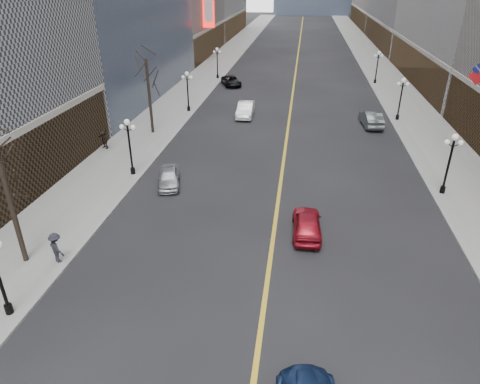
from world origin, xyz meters
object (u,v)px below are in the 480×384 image
(streetlamp_east_2, at_px, (401,95))
(car_sb_far, at_px, (371,119))
(streetlamp_east_1, at_px, (450,158))
(car_sb_mid, at_px, (307,223))
(streetlamp_west_2, at_px, (188,87))
(streetlamp_west_3, at_px, (217,60))
(car_nb_far, at_px, (231,81))
(car_nb_near, at_px, (169,177))
(streetlamp_east_3, at_px, (377,64))
(streetlamp_west_1, at_px, (129,141))
(car_nb_mid, at_px, (245,109))

(streetlamp_east_2, bearing_deg, car_sb_far, -143.68)
(streetlamp_east_1, xyz_separation_m, streetlamp_east_2, (0.00, 18.00, 0.00))
(car_sb_mid, bearing_deg, car_sb_far, -108.49)
(streetlamp_west_2, height_order, streetlamp_west_3, same)
(car_nb_far, bearing_deg, car_nb_near, -110.71)
(streetlamp_east_3, relative_size, streetlamp_west_2, 1.00)
(streetlamp_west_3, height_order, car_nb_near, streetlamp_west_3)
(streetlamp_east_2, height_order, car_sb_far, streetlamp_east_2)
(car_sb_mid, xyz_separation_m, car_sb_far, (6.64, 22.47, 0.07))
(streetlamp_east_3, bearing_deg, streetlamp_west_1, -123.25)
(car_sb_mid, bearing_deg, car_nb_near, -29.70)
(streetlamp_west_1, distance_m, car_nb_near, 4.27)
(streetlamp_east_1, bearing_deg, car_sb_far, 101.38)
(streetlamp_west_2, height_order, car_nb_mid, streetlamp_west_2)
(car_nb_near, distance_m, car_nb_mid, 18.85)
(streetlamp_west_3, height_order, car_sb_mid, streetlamp_west_3)
(streetlamp_west_2, distance_m, streetlamp_west_3, 18.00)
(streetlamp_west_2, height_order, car_sb_mid, streetlamp_west_2)
(streetlamp_east_1, bearing_deg, streetlamp_west_2, 142.67)
(streetlamp_east_3, relative_size, streetlamp_west_3, 1.00)
(streetlamp_west_2, xyz_separation_m, streetlamp_west_3, (0.00, 18.00, 0.00))
(streetlamp_west_3, xyz_separation_m, car_nb_near, (3.39, -37.32, -2.23))
(streetlamp_west_1, height_order, car_nb_far, streetlamp_west_1)
(car_nb_near, height_order, car_nb_mid, car_nb_mid)
(streetlamp_west_1, bearing_deg, streetlamp_west_2, 90.00)
(car_nb_near, distance_m, car_sb_mid, 11.75)
(streetlamp_west_2, xyz_separation_m, car_nb_mid, (6.81, -0.79, -2.10))
(streetlamp_west_3, relative_size, car_sb_mid, 1.04)
(car_nb_near, bearing_deg, streetlamp_west_1, 143.86)
(car_sb_mid, bearing_deg, car_nb_far, -76.14)
(streetlamp_west_1, bearing_deg, streetlamp_east_2, 37.33)
(streetlamp_east_3, distance_m, car_nb_far, 21.32)
(car_nb_near, distance_m, car_nb_far, 33.24)
(car_nb_near, xyz_separation_m, car_nb_far, (-0.59, 33.23, 0.00))
(car_nb_far, bearing_deg, streetlamp_east_3, -10.60)
(streetlamp_east_2, distance_m, car_sb_far, 4.44)
(streetlamp_east_3, distance_m, streetlamp_west_1, 43.05)
(streetlamp_east_1, distance_m, streetlamp_west_1, 23.60)
(streetlamp_west_2, bearing_deg, car_sb_far, -6.47)
(car_nb_mid, bearing_deg, streetlamp_west_1, -112.96)
(car_nb_near, distance_m, car_sb_far, 24.08)
(streetlamp_west_1, xyz_separation_m, streetlamp_west_2, (0.00, 18.00, 0.00))
(car_sb_mid, bearing_deg, streetlamp_east_3, -104.91)
(streetlamp_east_2, height_order, car_nb_near, streetlamp_east_2)
(car_sb_far, bearing_deg, car_nb_mid, -11.62)
(streetlamp_west_3, bearing_deg, streetlamp_east_1, -56.75)
(streetlamp_east_3, height_order, streetlamp_west_1, same)
(streetlamp_east_2, relative_size, car_sb_far, 0.92)
(streetlamp_west_1, bearing_deg, streetlamp_east_1, 0.00)
(streetlamp_west_1, bearing_deg, car_nb_near, -21.31)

